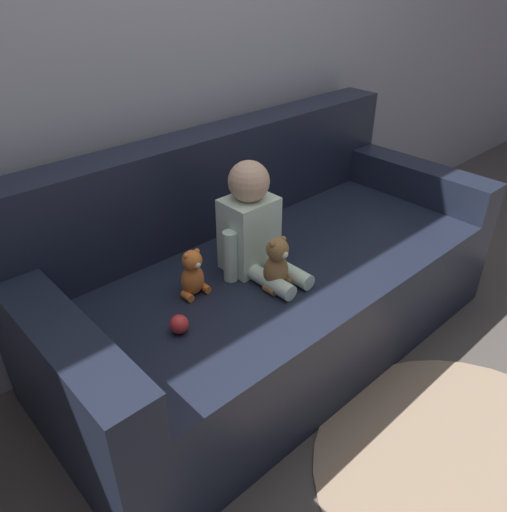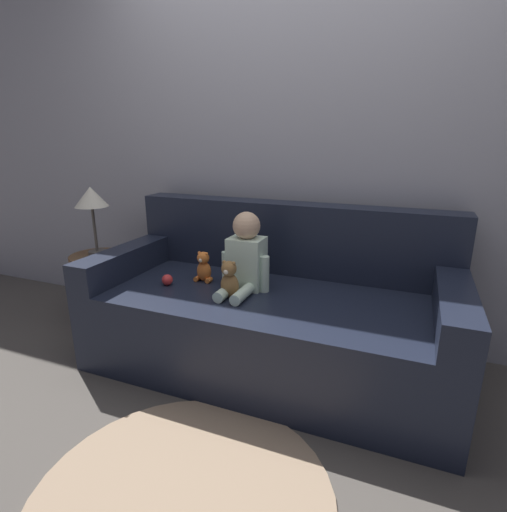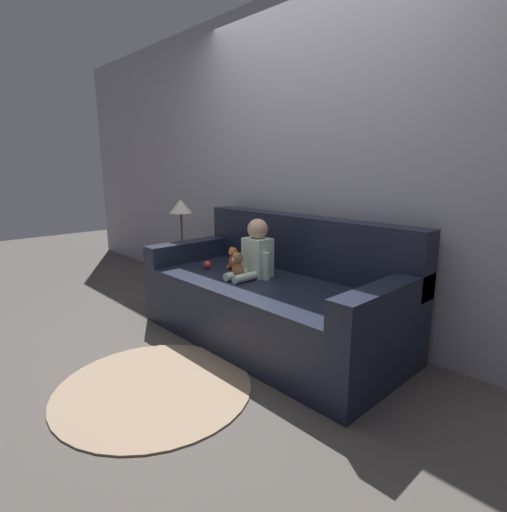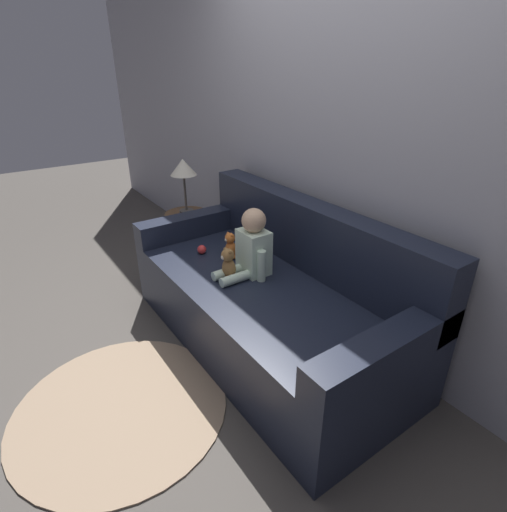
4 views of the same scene
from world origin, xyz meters
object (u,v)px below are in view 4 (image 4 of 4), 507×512
Objects in this scene: plush_toy_side at (230,246)px; toy_ball at (202,249)px; person_baby at (251,248)px; teddy_bear_brown at (228,265)px; side_table at (185,190)px; couch at (271,299)px.

toy_ball is (-0.16, -0.14, -0.05)m from plush_toy_side.
person_baby is 6.89× the size of toy_ball.
toy_ball is at bearing 175.59° from teddy_bear_brown.
person_baby is at bearing -6.08° from side_table.
toy_ball is at bearing -18.64° from side_table.
couch is 31.75× the size of toy_ball.
side_table is (-1.18, 0.13, 0.06)m from person_baby.
toy_ball is 0.81m from side_table.
plush_toy_side is 0.19× the size of side_table.
teddy_bear_brown is (-0.03, -0.16, -0.08)m from person_baby.
person_baby is at bearing -2.99° from plush_toy_side.
side_table is at bearing 173.92° from person_baby.
person_baby is at bearing 80.84° from teddy_bear_brown.
side_table is (-1.15, 0.28, 0.14)m from teddy_bear_brown.
teddy_bear_brown is 1.19m from side_table.
side_table reaches higher than couch.
person_baby is 0.29m from plush_toy_side.
couch reaches higher than toy_ball.
person_baby reaches higher than teddy_bear_brown.
teddy_bear_brown is at bearing -34.47° from plush_toy_side.
side_table reaches higher than toy_ball.
teddy_bear_brown is (-0.16, -0.21, 0.25)m from couch.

